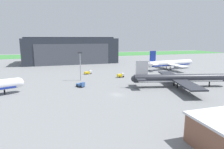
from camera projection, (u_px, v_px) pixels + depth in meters
ground_plane at (117, 95)px, 75.32m from camera, size 440.00×440.00×0.00m
grass_field_strip at (74, 55)px, 246.63m from camera, size 440.00×56.00×0.08m
maintenance_hangar at (71, 50)px, 173.37m from camera, size 79.23×39.00×23.01m
airliner_far_left at (170, 63)px, 135.33m from camera, size 39.22×32.33×13.56m
airliner_near_right at (179, 79)px, 86.85m from camera, size 44.56×39.99×12.29m
stair_truck at (121, 75)px, 108.45m from camera, size 4.27×2.83×2.27m
fuel_bowser at (88, 72)px, 118.17m from camera, size 5.19×3.35×2.18m
ops_van at (81, 85)px, 87.05m from camera, size 4.02×4.34×2.29m
apron_light_mast at (80, 63)px, 98.93m from camera, size 2.40×0.50×15.17m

